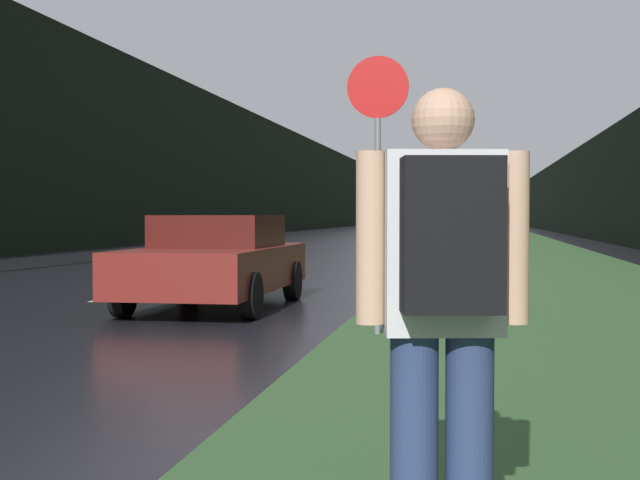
{
  "coord_description": "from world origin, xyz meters",
  "views": [
    {
      "loc": [
        5.94,
        -0.95,
        1.38
      ],
      "look_at": [
        3.3,
        14.36,
        0.94
      ],
      "focal_mm": 50.0,
      "sensor_mm": 36.0,
      "label": 1
    }
  ],
  "objects": [
    {
      "name": "grass_verge",
      "position": [
        7.35,
        40.0,
        0.01
      ],
      "size": [
        6.0,
        240.0,
        0.02
      ],
      "primitive_type": "cube",
      "color": "#33562D",
      "rests_on": "ground_plane"
    },
    {
      "name": "lane_stripe_c",
      "position": [
        0.0,
        13.75,
        0.0
      ],
      "size": [
        0.12,
        3.0,
        0.01
      ],
      "primitive_type": "cube",
      "color": "silver",
      "rests_on": "ground_plane"
    },
    {
      "name": "lane_stripe_d",
      "position": [
        0.0,
        20.75,
        0.0
      ],
      "size": [
        0.12,
        3.0,
        0.01
      ],
      "primitive_type": "cube",
      "color": "silver",
      "rests_on": "ground_plane"
    },
    {
      "name": "lane_stripe_e",
      "position": [
        0.0,
        27.75,
        0.0
      ],
      "size": [
        0.12,
        3.0,
        0.01
      ],
      "primitive_type": "cube",
      "color": "silver",
      "rests_on": "ground_plane"
    },
    {
      "name": "treeline_far_side",
      "position": [
        -10.35,
        50.0,
        4.3
      ],
      "size": [
        2.0,
        140.0,
        8.59
      ],
      "primitive_type": "cube",
      "color": "black",
      "rests_on": "ground_plane"
    },
    {
      "name": "treeline_near_side",
      "position": [
        13.35,
        50.0,
        2.79
      ],
      "size": [
        2.0,
        140.0,
        5.59
      ],
      "primitive_type": "cube",
      "color": "black",
      "rests_on": "ground_plane"
    },
    {
      "name": "stop_sign",
      "position": [
        4.87,
        9.1,
        1.95
      ],
      "size": [
        0.7,
        0.07,
        3.17
      ],
      "color": "slate",
      "rests_on": "ground_plane"
    },
    {
      "name": "hitchhiker_with_backpack",
      "position": [
        5.83,
        2.32,
        1.06
      ],
      "size": [
        0.63,
        0.49,
        1.84
      ],
      "rotation": [
        0.0,
        0.0,
        0.18
      ],
      "color": "navy",
      "rests_on": "ground_plane"
    },
    {
      "name": "car_passing_near",
      "position": [
        2.18,
        11.8,
        0.7
      ],
      "size": [
        1.98,
        4.44,
        1.37
      ],
      "rotation": [
        0.0,
        0.0,
        3.14
      ],
      "color": "maroon",
      "rests_on": "ground_plane"
    }
  ]
}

